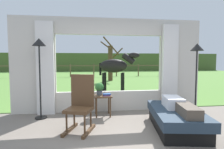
# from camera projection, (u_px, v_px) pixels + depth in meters

# --- Properties ---
(ground_plane) EXTENTS (12.00, 12.00, 0.00)m
(ground_plane) POSITION_uv_depth(u_px,v_px,m) (127.00, 147.00, 3.05)
(ground_plane) COLOR #70665B
(back_wall_with_window) EXTENTS (5.20, 0.12, 2.55)m
(back_wall_with_window) POSITION_uv_depth(u_px,v_px,m) (110.00, 66.00, 5.19)
(back_wall_with_window) COLOR beige
(back_wall_with_window) RESTS_ON ground_plane
(curtain_panel_left) EXTENTS (0.44, 0.10, 2.40)m
(curtain_panel_left) POSITION_uv_depth(u_px,v_px,m) (45.00, 68.00, 4.83)
(curtain_panel_left) COLOR silver
(curtain_panel_left) RESTS_ON ground_plane
(curtain_panel_right) EXTENTS (0.44, 0.10, 2.40)m
(curtain_panel_right) POSITION_uv_depth(u_px,v_px,m) (170.00, 68.00, 5.29)
(curtain_panel_right) COLOR silver
(curtain_panel_right) RESTS_ON ground_plane
(outdoor_pasture_lawn) EXTENTS (36.00, 21.68, 0.02)m
(outdoor_pasture_lawn) POSITION_uv_depth(u_px,v_px,m) (94.00, 77.00, 16.05)
(outdoor_pasture_lawn) COLOR #568438
(outdoor_pasture_lawn) RESTS_ON ground_plane
(distant_hill_ridge) EXTENTS (36.00, 2.00, 2.40)m
(distant_hill_ridge) POSITION_uv_depth(u_px,v_px,m) (91.00, 62.00, 25.69)
(distant_hill_ridge) COLOR #475B2C
(distant_hill_ridge) RESTS_ON ground_plane
(recliner_sofa) EXTENTS (1.18, 1.83, 0.42)m
(recliner_sofa) POSITION_uv_depth(u_px,v_px,m) (176.00, 119.00, 3.82)
(recliner_sofa) COLOR black
(recliner_sofa) RESTS_ON ground_plane
(reclining_person) EXTENTS (0.44, 1.43, 0.22)m
(reclining_person) POSITION_uv_depth(u_px,v_px,m) (177.00, 105.00, 3.75)
(reclining_person) COLOR silver
(reclining_person) RESTS_ON recliner_sofa
(rocking_chair) EXTENTS (0.66, 0.80, 1.12)m
(rocking_chair) POSITION_uv_depth(u_px,v_px,m) (81.00, 103.00, 3.76)
(rocking_chair) COLOR #4C331E
(rocking_chair) RESTS_ON ground_plane
(side_table) EXTENTS (0.44, 0.44, 0.52)m
(side_table) POSITION_uv_depth(u_px,v_px,m) (103.00, 99.00, 4.76)
(side_table) COLOR #4C331E
(side_table) RESTS_ON ground_plane
(potted_plant) EXTENTS (0.22, 0.22, 0.32)m
(potted_plant) POSITION_uv_depth(u_px,v_px,m) (99.00, 88.00, 4.79)
(potted_plant) COLOR #4C5156
(potted_plant) RESTS_ON side_table
(book_stack) EXTENTS (0.20, 0.16, 0.06)m
(book_stack) POSITION_uv_depth(u_px,v_px,m) (107.00, 95.00, 4.71)
(book_stack) COLOR #59336B
(book_stack) RESTS_ON side_table
(floor_lamp_left) EXTENTS (0.32, 0.32, 1.93)m
(floor_lamp_left) POSITION_uv_depth(u_px,v_px,m) (39.00, 54.00, 4.45)
(floor_lamp_left) COLOR black
(floor_lamp_left) RESTS_ON ground_plane
(floor_lamp_right) EXTENTS (0.32, 0.32, 1.82)m
(floor_lamp_right) POSITION_uv_depth(u_px,v_px,m) (197.00, 58.00, 4.58)
(floor_lamp_right) COLOR black
(floor_lamp_right) RESTS_ON ground_plane
(horse) EXTENTS (1.80, 0.98, 1.73)m
(horse) POSITION_uv_depth(u_px,v_px,m) (115.00, 66.00, 8.33)
(horse) COLOR black
(horse) RESTS_ON outdoor_pasture_lawn
(pasture_tree) EXTENTS (1.53, 1.55, 2.97)m
(pasture_tree) POSITION_uv_depth(u_px,v_px,m) (111.00, 62.00, 12.91)
(pasture_tree) COLOR #4C3823
(pasture_tree) RESTS_ON outdoor_pasture_lawn
(pasture_fence_line) EXTENTS (16.10, 0.10, 1.10)m
(pasture_fence_line) POSITION_uv_depth(u_px,v_px,m) (94.00, 68.00, 16.32)
(pasture_fence_line) COLOR brown
(pasture_fence_line) RESTS_ON outdoor_pasture_lawn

